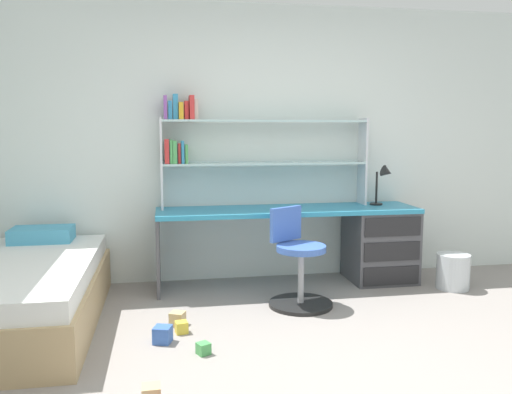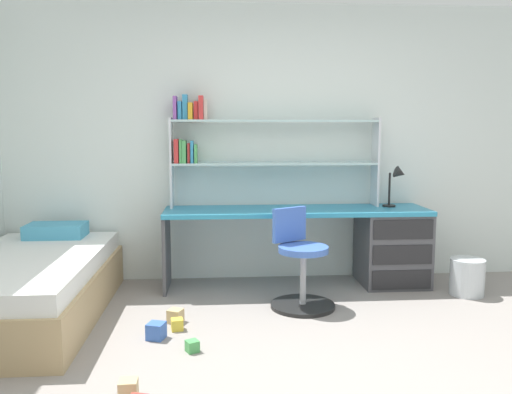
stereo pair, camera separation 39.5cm
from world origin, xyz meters
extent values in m
cube|color=gray|center=(0.00, 0.00, -0.01)|extent=(5.99, 5.49, 0.02)
cube|color=silver|center=(0.00, 2.28, 1.29)|extent=(5.99, 0.06, 2.59)
cube|color=teal|center=(0.20, 1.94, 0.69)|extent=(2.38, 0.57, 0.04)
cube|color=#4C4C51|center=(1.09, 1.94, 0.34)|extent=(0.59, 0.54, 0.67)
cube|color=#4C4C51|center=(-0.98, 1.94, 0.34)|extent=(0.03, 0.51, 0.67)
cube|color=black|center=(1.09, 1.66, 0.11)|extent=(0.53, 0.01, 0.17)
cube|color=black|center=(1.09, 1.66, 0.34)|extent=(0.53, 0.01, 0.17)
cube|color=black|center=(1.09, 1.66, 0.56)|extent=(0.53, 0.01, 0.17)
cube|color=silver|center=(-0.93, 2.11, 1.12)|extent=(0.02, 0.22, 0.82)
cube|color=silver|center=(0.96, 2.11, 1.12)|extent=(0.02, 0.22, 0.82)
cube|color=silver|center=(0.01, 2.11, 1.11)|extent=(1.88, 0.22, 0.02)
cube|color=silver|center=(0.01, 2.11, 1.50)|extent=(1.88, 0.22, 0.02)
cube|color=red|center=(-0.89, 2.11, 1.23)|extent=(0.04, 0.18, 0.22)
cube|color=#4CA559|center=(-0.85, 2.11, 1.23)|extent=(0.02, 0.18, 0.21)
cube|color=#4CA559|center=(-0.82, 2.11, 1.23)|extent=(0.04, 0.19, 0.20)
cube|color=red|center=(-0.77, 2.11, 1.21)|extent=(0.02, 0.14, 0.18)
cube|color=#338CBF|center=(-0.75, 2.11, 1.23)|extent=(0.02, 0.17, 0.20)
cube|color=#4CA559|center=(-0.71, 2.11, 1.21)|extent=(0.02, 0.16, 0.17)
cube|color=purple|center=(-0.89, 2.11, 1.62)|extent=(0.03, 0.19, 0.21)
cube|color=#338CBF|center=(-0.85, 2.11, 1.60)|extent=(0.03, 0.14, 0.16)
cube|color=#338CBF|center=(-0.80, 2.11, 1.63)|extent=(0.04, 0.13, 0.22)
cube|color=gold|center=(-0.75, 2.11, 1.59)|extent=(0.04, 0.19, 0.15)
cube|color=red|center=(-0.71, 2.11, 1.60)|extent=(0.04, 0.13, 0.16)
cube|color=red|center=(-0.66, 2.11, 1.62)|extent=(0.04, 0.20, 0.21)
cube|color=beige|center=(-0.62, 2.11, 1.60)|extent=(0.03, 0.13, 0.18)
cylinder|color=black|center=(1.07, 2.01, 0.72)|extent=(0.12, 0.12, 0.02)
cylinder|color=black|center=(1.07, 2.01, 0.88)|extent=(0.02, 0.02, 0.30)
cone|color=black|center=(1.15, 1.96, 1.03)|extent=(0.12, 0.11, 0.13)
cylinder|color=black|center=(0.16, 1.34, 0.01)|extent=(0.52, 0.52, 0.03)
cylinder|color=#A5A8AD|center=(0.16, 1.34, 0.23)|extent=(0.05, 0.05, 0.45)
cylinder|color=#3F66BF|center=(0.16, 1.34, 0.48)|extent=(0.40, 0.40, 0.05)
cube|color=#3F66BF|center=(0.07, 1.49, 0.65)|extent=(0.30, 0.20, 0.28)
cube|color=tan|center=(-1.95, 1.24, 0.17)|extent=(1.05, 1.96, 0.34)
cube|color=white|center=(-1.95, 1.24, 0.41)|extent=(0.99, 1.90, 0.14)
cube|color=#4CA5CC|center=(-1.95, 1.98, 0.54)|extent=(0.50, 0.32, 0.12)
cylinder|color=silver|center=(1.63, 1.55, 0.16)|extent=(0.29, 0.29, 0.32)
cube|color=#479E51|center=(-0.69, 0.54, 0.04)|extent=(0.10, 0.10, 0.08)
cube|color=#3860B7|center=(-0.95, 0.77, 0.06)|extent=(0.14, 0.14, 0.11)
cube|color=gold|center=(-0.82, 0.92, 0.04)|extent=(0.10, 0.10, 0.08)
cube|color=tan|center=(-0.84, 1.08, 0.05)|extent=(0.13, 0.13, 0.10)
camera|label=1|loc=(-0.91, -2.64, 1.41)|focal=36.63mm
camera|label=2|loc=(-0.52, -2.69, 1.41)|focal=36.63mm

